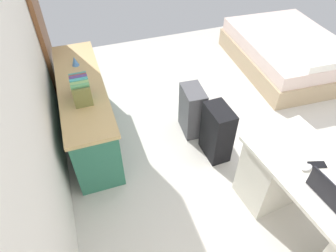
{
  "coord_description": "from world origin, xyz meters",
  "views": [
    {
      "loc": [
        -2.09,
        1.84,
        2.57
      ],
      "look_at": [
        -0.14,
        1.17,
        0.6
      ],
      "focal_mm": 31.87,
      "sensor_mm": 36.0,
      "label": 1
    }
  ],
  "objects_px": {
    "laptop": "(330,193)",
    "cell_phone_by_mouse": "(317,165)",
    "credenza": "(87,110)",
    "suitcase_black": "(217,133)",
    "suitcase_spare_grey": "(192,111)",
    "figurine_small": "(75,61)",
    "bed": "(287,53)",
    "computer_mouse": "(307,167)",
    "desk": "(317,212)"
  },
  "relations": [
    {
      "from": "cell_phone_by_mouse",
      "to": "figurine_small",
      "type": "bearing_deg",
      "value": 53.92
    },
    {
      "from": "bed",
      "to": "computer_mouse",
      "type": "height_order",
      "value": "computer_mouse"
    },
    {
      "from": "suitcase_black",
      "to": "computer_mouse",
      "type": "xyz_separation_m",
      "value": [
        -0.95,
        -0.25,
        0.43
      ]
    },
    {
      "from": "suitcase_black",
      "to": "computer_mouse",
      "type": "distance_m",
      "value": 1.07
    },
    {
      "from": "suitcase_black",
      "to": "cell_phone_by_mouse",
      "type": "relative_size",
      "value": 4.72
    },
    {
      "from": "credenza",
      "to": "bed",
      "type": "distance_m",
      "value": 3.14
    },
    {
      "from": "laptop",
      "to": "cell_phone_by_mouse",
      "type": "bearing_deg",
      "value": -24.4
    },
    {
      "from": "desk",
      "to": "cell_phone_by_mouse",
      "type": "bearing_deg",
      "value": -5.7
    },
    {
      "from": "laptop",
      "to": "cell_phone_by_mouse",
      "type": "distance_m",
      "value": 0.29
    },
    {
      "from": "laptop",
      "to": "cell_phone_by_mouse",
      "type": "xyz_separation_m",
      "value": [
        0.26,
        -0.12,
        -0.04
      ]
    },
    {
      "from": "laptop",
      "to": "suitcase_spare_grey",
      "type": "bearing_deg",
      "value": 11.54
    },
    {
      "from": "bed",
      "to": "computer_mouse",
      "type": "bearing_deg",
      "value": 144.87
    },
    {
      "from": "cell_phone_by_mouse",
      "to": "figurine_small",
      "type": "height_order",
      "value": "figurine_small"
    },
    {
      "from": "credenza",
      "to": "suitcase_black",
      "type": "xyz_separation_m",
      "value": [
        -0.78,
        -1.27,
        -0.04
      ]
    },
    {
      "from": "laptop",
      "to": "computer_mouse",
      "type": "height_order",
      "value": "laptop"
    },
    {
      "from": "bed",
      "to": "figurine_small",
      "type": "xyz_separation_m",
      "value": [
        -0.13,
        3.1,
        0.54
      ]
    },
    {
      "from": "suitcase_black",
      "to": "figurine_small",
      "type": "distance_m",
      "value": 1.78
    },
    {
      "from": "suitcase_spare_grey",
      "to": "figurine_small",
      "type": "height_order",
      "value": "figurine_small"
    },
    {
      "from": "laptop",
      "to": "bed",
      "type": "bearing_deg",
      "value": -32.46
    },
    {
      "from": "suitcase_spare_grey",
      "to": "computer_mouse",
      "type": "height_order",
      "value": "computer_mouse"
    },
    {
      "from": "suitcase_black",
      "to": "suitcase_spare_grey",
      "type": "bearing_deg",
      "value": 11.02
    },
    {
      "from": "credenza",
      "to": "suitcase_spare_grey",
      "type": "relative_size",
      "value": 3.0
    },
    {
      "from": "computer_mouse",
      "to": "cell_phone_by_mouse",
      "type": "bearing_deg",
      "value": -94.82
    },
    {
      "from": "credenza",
      "to": "computer_mouse",
      "type": "height_order",
      "value": "computer_mouse"
    },
    {
      "from": "bed",
      "to": "computer_mouse",
      "type": "relative_size",
      "value": 19.78
    },
    {
      "from": "desk",
      "to": "cell_phone_by_mouse",
      "type": "distance_m",
      "value": 0.41
    },
    {
      "from": "suitcase_black",
      "to": "computer_mouse",
      "type": "bearing_deg",
      "value": -167.44
    },
    {
      "from": "desk",
      "to": "suitcase_spare_grey",
      "type": "distance_m",
      "value": 1.66
    },
    {
      "from": "suitcase_spare_grey",
      "to": "cell_phone_by_mouse",
      "type": "height_order",
      "value": "cell_phone_by_mouse"
    },
    {
      "from": "desk",
      "to": "credenza",
      "type": "bearing_deg",
      "value": 39.61
    },
    {
      "from": "bed",
      "to": "figurine_small",
      "type": "distance_m",
      "value": 3.15
    },
    {
      "from": "credenza",
      "to": "laptop",
      "type": "distance_m",
      "value": 2.53
    },
    {
      "from": "credenza",
      "to": "suitcase_spare_grey",
      "type": "xyz_separation_m",
      "value": [
        -0.34,
        -1.16,
        -0.06
      ]
    },
    {
      "from": "credenza",
      "to": "bed",
      "type": "bearing_deg",
      "value": -80.62
    },
    {
      "from": "cell_phone_by_mouse",
      "to": "desk",
      "type": "bearing_deg",
      "value": -169.39
    },
    {
      "from": "credenza",
      "to": "cell_phone_by_mouse",
      "type": "relative_size",
      "value": 13.24
    },
    {
      "from": "desk",
      "to": "bed",
      "type": "relative_size",
      "value": 0.76
    },
    {
      "from": "figurine_small",
      "to": "desk",
      "type": "bearing_deg",
      "value": -145.27
    },
    {
      "from": "suitcase_spare_grey",
      "to": "suitcase_black",
      "type": "bearing_deg",
      "value": -163.07
    },
    {
      "from": "bed",
      "to": "laptop",
      "type": "xyz_separation_m",
      "value": [
        -2.51,
        1.59,
        0.54
      ]
    },
    {
      "from": "bed",
      "to": "laptop",
      "type": "relative_size",
      "value": 6.0
    },
    {
      "from": "computer_mouse",
      "to": "figurine_small",
      "type": "height_order",
      "value": "figurine_small"
    },
    {
      "from": "desk",
      "to": "bed",
      "type": "xyz_separation_m",
      "value": [
        2.45,
        -1.49,
        -0.14
      ]
    },
    {
      "from": "bed",
      "to": "suitcase_black",
      "type": "xyz_separation_m",
      "value": [
        -1.29,
        1.83,
        0.08
      ]
    },
    {
      "from": "suitcase_black",
      "to": "cell_phone_by_mouse",
      "type": "xyz_separation_m",
      "value": [
        -0.95,
        -0.35,
        0.42
      ]
    },
    {
      "from": "suitcase_black",
      "to": "figurine_small",
      "type": "height_order",
      "value": "figurine_small"
    },
    {
      "from": "bed",
      "to": "suitcase_spare_grey",
      "type": "distance_m",
      "value": 2.11
    },
    {
      "from": "cell_phone_by_mouse",
      "to": "bed",
      "type": "bearing_deg",
      "value": -17.02
    },
    {
      "from": "figurine_small",
      "to": "suitcase_spare_grey",
      "type": "bearing_deg",
      "value": -121.56
    },
    {
      "from": "suitcase_spare_grey",
      "to": "laptop",
      "type": "height_order",
      "value": "laptop"
    }
  ]
}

